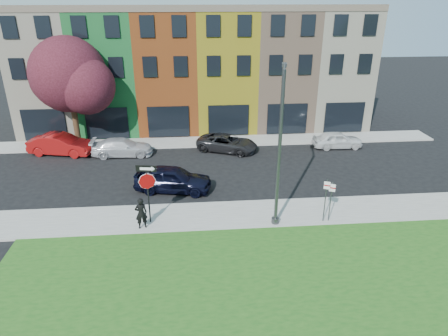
{
  "coord_description": "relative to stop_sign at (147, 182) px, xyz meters",
  "views": [
    {
      "loc": [
        -3.14,
        -16.01,
        11.3
      ],
      "look_at": [
        -1.42,
        4.0,
        2.48
      ],
      "focal_mm": 32.0,
      "sensor_mm": 36.0,
      "label": 1
    }
  ],
  "objects": [
    {
      "name": "parked_car_silver",
      "position": [
        -2.89,
        10.09,
        -1.79
      ],
      "size": [
        1.88,
        4.54,
        1.31
      ],
      "primitive_type": "imported",
      "rotation": [
        0.0,
        0.0,
        1.57
      ],
      "color": "#BDBCC2",
      "rests_on": "ground"
    },
    {
      "name": "rowhouse_block",
      "position": [
        2.98,
        18.6,
        2.54
      ],
      "size": [
        30.0,
        10.12,
        10.0
      ],
      "color": "beige",
      "rests_on": "ground"
    },
    {
      "name": "parking_sign_a",
      "position": [
        9.2,
        -0.69,
        -0.82
      ],
      "size": [
        0.3,
        0.16,
        2.46
      ],
      "rotation": [
        0.0,
        0.0,
        -0.41
      ],
      "color": "#404245",
      "rests_on": "sidewalk_near"
    },
    {
      "name": "ground",
      "position": [
        5.48,
        -2.58,
        -2.45
      ],
      "size": [
        120.0,
        120.0,
        0.0
      ],
      "primitive_type": "plane",
      "color": "black",
      "rests_on": "ground"
    },
    {
      "name": "stop_sign",
      "position": [
        0.0,
        0.0,
        0.0
      ],
      "size": [
        1.04,
        0.21,
        3.27
      ],
      "rotation": [
        0.0,
        0.0,
        -0.16
      ],
      "color": "black",
      "rests_on": "sidewalk_near"
    },
    {
      "name": "man",
      "position": [
        -0.37,
        -0.55,
        -1.47
      ],
      "size": [
        0.83,
        0.72,
        1.71
      ],
      "primitive_type": "imported",
      "rotation": [
        0.0,
        0.0,
        3.4
      ],
      "color": "black",
      "rests_on": "sidewalk_near"
    },
    {
      "name": "tree_purple",
      "position": [
        -6.62,
        12.59,
        3.1
      ],
      "size": [
        6.79,
        5.94,
        8.41
      ],
      "color": "black",
      "rests_on": "sidewalk_far"
    },
    {
      "name": "sidewalk_far",
      "position": [
        2.48,
        12.42,
        -2.39
      ],
      "size": [
        40.0,
        2.4,
        0.12
      ],
      "primitive_type": "cube",
      "color": "gray",
      "rests_on": "ground"
    },
    {
      "name": "sedan_near",
      "position": [
        1.11,
        3.83,
        -1.65
      ],
      "size": [
        3.69,
        5.42,
        1.6
      ],
      "primitive_type": "imported",
      "rotation": [
        0.0,
        0.0,
        1.37
      ],
      "color": "black",
      "rests_on": "ground"
    },
    {
      "name": "street_lamp",
      "position": [
        6.65,
        -0.48,
        1.73
      ],
      "size": [
        0.87,
        2.54,
        8.05
      ],
      "rotation": [
        0.0,
        0.0,
        -0.23
      ],
      "color": "#404245",
      "rests_on": "sidewalk_near"
    },
    {
      "name": "parking_sign_b",
      "position": [
        9.49,
        -0.69,
        -0.91
      ],
      "size": [
        0.3,
        0.17,
        2.28
      ],
      "rotation": [
        0.0,
        0.0,
        -0.42
      ],
      "color": "#404245",
      "rests_on": "sidewalk_near"
    },
    {
      "name": "parked_car_white",
      "position": [
        13.84,
        10.31,
        -1.79
      ],
      "size": [
        1.57,
        3.87,
        1.31
      ],
      "primitive_type": "imported",
      "rotation": [
        0.0,
        0.0,
        1.57
      ],
      "color": "silver",
      "rests_on": "ground"
    },
    {
      "name": "parked_car_dark",
      "position": [
        5.08,
        10.35,
        -1.8
      ],
      "size": [
        5.49,
        6.21,
        1.3
      ],
      "primitive_type": "imported",
      "rotation": [
        0.0,
        0.0,
        1.17
      ],
      "color": "black",
      "rests_on": "ground"
    },
    {
      "name": "sidewalk_near",
      "position": [
        7.48,
        0.42,
        -2.39
      ],
      "size": [
        40.0,
        3.0,
        0.12
      ],
      "primitive_type": "cube",
      "color": "gray",
      "rests_on": "ground"
    },
    {
      "name": "parked_car_red",
      "position": [
        -7.55,
        10.74,
        -1.66
      ],
      "size": [
        3.65,
        5.5,
        1.58
      ],
      "primitive_type": "imported",
      "rotation": [
        0.0,
        0.0,
        1.36
      ],
      "color": "maroon",
      "rests_on": "ground"
    }
  ]
}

